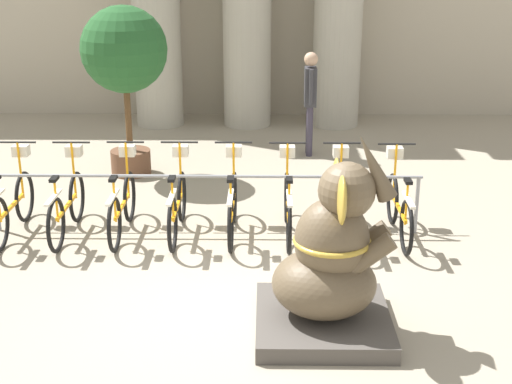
% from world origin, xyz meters
% --- Properties ---
extents(ground_plane, '(60.00, 60.00, 0.00)m').
position_xyz_m(ground_plane, '(0.00, 0.00, 0.00)').
color(ground_plane, '#9E937F').
extents(bike_rack, '(5.48, 0.05, 0.77)m').
position_xyz_m(bike_rack, '(-0.39, 1.95, 0.64)').
color(bike_rack, gray).
rests_on(bike_rack, ground_plane).
extents(bicycle_0, '(0.48, 1.67, 1.11)m').
position_xyz_m(bicycle_0, '(-2.83, 1.84, 0.41)').
color(bicycle_0, black).
rests_on(bicycle_0, ground_plane).
extents(bicycle_1, '(0.48, 1.67, 1.11)m').
position_xyz_m(bicycle_1, '(-2.13, 1.84, 0.41)').
color(bicycle_1, black).
rests_on(bicycle_1, ground_plane).
extents(bicycle_2, '(0.48, 1.67, 1.11)m').
position_xyz_m(bicycle_2, '(-1.44, 1.86, 0.41)').
color(bicycle_2, black).
rests_on(bicycle_2, ground_plane).
extents(bicycle_3, '(0.48, 1.67, 1.11)m').
position_xyz_m(bicycle_3, '(-0.74, 1.86, 0.41)').
color(bicycle_3, black).
rests_on(bicycle_3, ground_plane).
extents(bicycle_4, '(0.48, 1.67, 1.11)m').
position_xyz_m(bicycle_4, '(-0.04, 1.86, 0.41)').
color(bicycle_4, black).
rests_on(bicycle_4, ground_plane).
extents(bicycle_5, '(0.48, 1.67, 1.11)m').
position_xyz_m(bicycle_5, '(0.65, 1.85, 0.41)').
color(bicycle_5, black).
rests_on(bicycle_5, ground_plane).
extents(bicycle_6, '(0.48, 1.67, 1.11)m').
position_xyz_m(bicycle_6, '(1.35, 1.85, 0.41)').
color(bicycle_6, black).
rests_on(bicycle_6, ground_plane).
extents(bicycle_7, '(0.48, 1.67, 1.11)m').
position_xyz_m(bicycle_7, '(2.05, 1.81, 0.41)').
color(bicycle_7, black).
rests_on(bicycle_7, ground_plane).
extents(elephant_statue, '(1.29, 1.29, 1.98)m').
position_xyz_m(elephant_statue, '(0.98, -0.48, 0.67)').
color(elephant_statue, '#4C4742').
rests_on(elephant_statue, ground_plane).
extents(person_pedestrian, '(0.24, 0.47, 1.79)m').
position_xyz_m(person_pedestrian, '(1.13, 5.46, 1.08)').
color(person_pedestrian, '#383342').
rests_on(person_pedestrian, ground_plane).
extents(potted_tree, '(1.33, 1.33, 2.65)m').
position_xyz_m(potted_tree, '(-1.79, 4.35, 1.87)').
color(potted_tree, brown).
rests_on(potted_tree, ground_plane).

